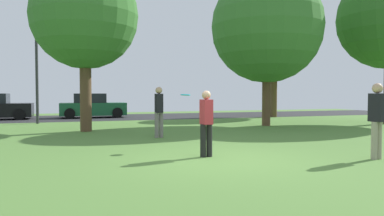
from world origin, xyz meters
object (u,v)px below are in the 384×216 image
person_catcher (206,121)px  street_lamp_post (37,79)px  frisbee_disc (185,95)px  oak_tree_right (267,27)px  person_bystander (377,117)px  birch_tree_lone (274,49)px  person_thrower (159,109)px  parked_car_green (92,107)px  oak_tree_left (85,16)px

person_catcher → street_lamp_post: size_ratio=0.35×
person_catcher → frisbee_disc: person_catcher is taller
oak_tree_right → person_catcher: (-5.72, -7.01, -3.75)m
person_bystander → street_lamp_post: bearing=20.5°
street_lamp_post → frisbee_disc: bearing=-66.3°
birch_tree_lone → person_thrower: 13.26m
parked_car_green → street_lamp_post: bearing=-126.4°
oak_tree_right → person_thrower: (-5.89, -2.96, -3.64)m
person_thrower → person_catcher: person_thrower is taller
birch_tree_lone → person_bystander: (-5.86, -14.02, -3.42)m
person_thrower → parked_car_green: person_thrower is taller
person_thrower → person_catcher: size_ratio=1.10×
birch_tree_lone → person_thrower: bearing=-138.8°
oak_tree_left → person_bystander: oak_tree_left is taller
birch_tree_lone → parked_car_green: 12.19m
oak_tree_left → person_catcher: oak_tree_left is taller
oak_tree_right → birch_tree_lone: size_ratio=1.11×
parked_car_green → person_catcher: bearing=-83.8°
person_catcher → street_lamp_post: (-4.60, 11.75, 1.39)m
person_bystander → birch_tree_lone: bearing=-33.9°
birch_tree_lone → person_thrower: size_ratio=3.75×
person_bystander → parked_car_green: person_bystander is taller
parked_car_green → birch_tree_lone: bearing=-16.0°
oak_tree_right → person_thrower: size_ratio=4.15×
oak_tree_left → parked_car_green: 9.52m
oak_tree_right → person_bystander: oak_tree_right is taller
birch_tree_lone → frisbee_disc: (-9.53, -11.07, -2.92)m
frisbee_disc → oak_tree_left: bearing=113.1°
birch_tree_lone → frisbee_disc: size_ratio=17.01×
person_thrower → street_lamp_post: 8.97m
person_catcher → frisbee_disc: bearing=-0.0°
person_thrower → frisbee_disc: size_ratio=4.54×
person_thrower → street_lamp_post: bearing=-152.6°
oak_tree_left → person_thrower: bearing=-52.7°
birch_tree_lone → person_catcher: (-9.46, -12.49, -3.53)m
person_bystander → frisbee_disc: bearing=39.9°
frisbee_disc → birch_tree_lone: bearing=49.3°
birch_tree_lone → parked_car_green: bearing=164.0°
person_bystander → person_thrower: bearing=22.9°
frisbee_disc → person_thrower: bearing=92.5°
person_thrower → person_bystander: (3.78, -5.58, 0.00)m
person_bystander → frisbee_disc: person_bystander is taller
birch_tree_lone → person_thrower: birch_tree_lone is taller
person_bystander → frisbee_disc: 4.73m
person_catcher → person_bystander: (3.60, -1.53, 0.11)m
oak_tree_left → person_bystander: bearing=-54.8°
oak_tree_left → oak_tree_right: 8.17m
person_thrower → street_lamp_post: street_lamp_post is taller
person_thrower → birch_tree_lone: bearing=128.7°
person_catcher → frisbee_disc: 1.55m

